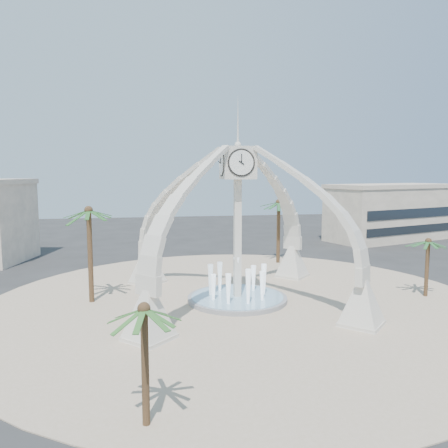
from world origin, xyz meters
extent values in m
plane|color=#282828|center=(0.00, 0.00, 0.00)|extent=(140.00, 140.00, 0.00)
cylinder|color=tan|center=(0.00, 0.00, 0.03)|extent=(40.00, 40.00, 0.06)
cube|color=beige|center=(0.00, 0.00, 4.90)|extent=(0.55, 0.55, 9.80)
cube|color=beige|center=(0.00, 0.00, 11.05)|extent=(2.50, 2.50, 2.50)
cone|color=beige|center=(0.00, 0.00, 14.30)|extent=(0.20, 0.20, 4.00)
cylinder|color=white|center=(0.00, -1.29, 11.05)|extent=(1.84, 0.04, 1.84)
pyramid|color=beige|center=(7.07, 7.07, 1.60)|extent=(3.80, 3.80, 3.20)
pyramid|color=beige|center=(-7.07, 7.07, 1.60)|extent=(3.80, 3.80, 3.20)
pyramid|color=beige|center=(-7.07, -7.07, 1.60)|extent=(3.80, 3.80, 3.20)
pyramid|color=beige|center=(7.07, -7.07, 1.60)|extent=(3.80, 3.80, 3.20)
cylinder|color=#969699|center=(0.00, 0.00, 0.20)|extent=(8.00, 8.00, 0.40)
cylinder|color=#8BB7D0|center=(0.00, 0.00, 0.42)|extent=(7.40, 7.40, 0.04)
cone|color=white|center=(0.00, 0.00, 2.02)|extent=(0.60, 0.60, 3.20)
cube|color=beige|center=(30.00, 28.00, 4.00)|extent=(21.49, 13.79, 8.00)
cube|color=beige|center=(30.00, 28.00, 8.30)|extent=(21.87, 14.17, 0.60)
cylinder|color=brown|center=(15.76, -1.53, 2.40)|extent=(0.31, 0.31, 4.81)
cylinder|color=brown|center=(-11.51, 1.77, 3.75)|extent=(0.40, 0.40, 7.50)
cylinder|color=brown|center=(7.74, 13.92, 3.56)|extent=(0.41, 0.41, 7.12)
cylinder|color=brown|center=(-7.29, -16.41, 2.52)|extent=(0.31, 0.31, 5.04)
camera|label=1|loc=(-7.15, -33.46, 10.28)|focal=35.00mm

